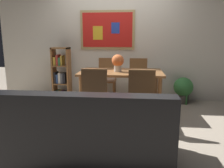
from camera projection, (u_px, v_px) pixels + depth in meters
The scene contains 12 objects.
ground_plane at pixel (111, 117), 3.97m from camera, with size 12.00×12.00×0.00m, color tan.
wall_back_with_painting at pixel (117, 40), 4.93m from camera, with size 5.20×0.14×2.60m.
dining_table at pixel (121, 76), 4.18m from camera, with size 1.50×0.89×0.75m.
dining_chair_near_left at pixel (96, 92), 3.49m from camera, with size 0.40×0.41×0.91m.
dining_chair_far_left at pixel (107, 75), 4.97m from camera, with size 0.40×0.41×0.91m.
dining_chair_near_right at pixel (141, 93), 3.40m from camera, with size 0.40×0.41×0.91m.
dining_chair_far_right at pixel (138, 76), 4.91m from camera, with size 0.40×0.41×0.91m.
leather_couch at pixel (88, 135), 2.50m from camera, with size 1.80×0.84×0.84m.
bookshelf at pixel (61, 76), 4.88m from camera, with size 0.36×0.28×1.15m.
potted_ivy at pixel (183, 89), 4.73m from camera, with size 0.40×0.40×0.60m.
flower_vase at pixel (118, 62), 4.08m from camera, with size 0.22×0.22×0.31m.
tv_remote at pixel (144, 72), 4.00m from camera, with size 0.15×0.12×0.02m.
Camera 1 is at (0.40, -3.74, 1.37)m, focal length 36.53 mm.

